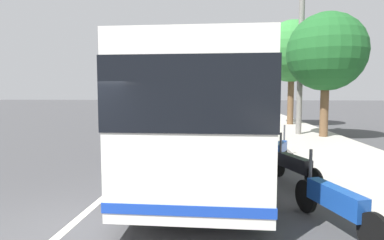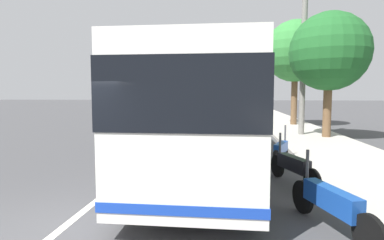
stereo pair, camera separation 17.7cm
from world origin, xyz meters
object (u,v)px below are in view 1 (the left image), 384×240
at_px(car_far_distant, 221,112).
at_px(roadside_tree_mid_block, 326,52).
at_px(car_oncoming, 225,104).
at_px(roadside_tree_far_block, 292,52).
at_px(motorcycle_angled, 335,203).
at_px(utility_pole, 300,69).
at_px(motorcycle_by_tree, 294,166).
at_px(motorcycle_far_end, 280,150).
at_px(car_side_street, 221,106).
at_px(coach_bus, 206,107).

distance_m(car_far_distant, roadside_tree_mid_block, 13.53).
distance_m(car_oncoming, roadside_tree_far_block, 25.43).
distance_m(motorcycle_angled, utility_pole, 12.53).
relative_size(motorcycle_by_tree, roadside_tree_mid_block, 0.33).
xyz_separation_m(motorcycle_far_end, roadside_tree_far_block, (12.34, -2.83, 4.84)).
height_order(car_far_distant, roadside_tree_mid_block, roadside_tree_mid_block).
bearing_deg(roadside_tree_far_block, utility_pole, 172.90).
relative_size(car_far_distant, roadside_tree_mid_block, 0.66).
height_order(car_oncoming, car_side_street, car_oncoming).
distance_m(motorcycle_far_end, roadside_tree_mid_block, 7.76).
bearing_deg(roadside_tree_mid_block, car_side_street, 12.49).
bearing_deg(car_side_street, roadside_tree_far_block, -165.39).
bearing_deg(roadside_tree_mid_block, motorcycle_far_end, 151.60).
bearing_deg(motorcycle_by_tree, motorcycle_far_end, -22.92).
distance_m(car_far_distant, utility_pole, 12.15).
distance_m(motorcycle_angled, roadside_tree_far_block, 18.38).
bearing_deg(roadside_tree_mid_block, motorcycle_by_tree, 158.58).
xyz_separation_m(motorcycle_by_tree, car_oncoming, (39.38, 1.71, 0.25)).
bearing_deg(roadside_tree_mid_block, roadside_tree_far_block, 3.07).
height_order(motorcycle_angled, motorcycle_far_end, motorcycle_angled).
xyz_separation_m(car_far_distant, roadside_tree_far_block, (-5.39, -5.00, 4.63)).
bearing_deg(motorcycle_far_end, motorcycle_angled, -159.21).
bearing_deg(coach_bus, car_side_street, -1.07).
relative_size(car_oncoming, car_side_street, 1.16).
xyz_separation_m(car_oncoming, utility_pole, (-30.16, -3.94, 2.92)).
xyz_separation_m(coach_bus, motorcycle_far_end, (0.25, -2.48, -1.44)).
bearing_deg(motorcycle_by_tree, car_oncoming, -18.36).
relative_size(motorcycle_far_end, utility_pole, 0.27).
height_order(motorcycle_far_end, utility_pole, utility_pole).
relative_size(motorcycle_by_tree, roadside_tree_far_block, 0.28).
xyz_separation_m(car_oncoming, roadside_tree_mid_block, (-31.04, -4.98, 3.68)).
bearing_deg(motorcycle_angled, motorcycle_far_end, -18.60).
xyz_separation_m(car_oncoming, car_far_distant, (-19.19, 0.36, -0.06)).
bearing_deg(car_far_distant, motorcycle_by_tree, -176.38).
bearing_deg(car_far_distant, motorcycle_far_end, -175.29).
xyz_separation_m(coach_bus, motorcycle_angled, (-4.93, -2.47, -1.41)).
relative_size(motorcycle_far_end, car_far_distant, 0.47).
bearing_deg(motorcycle_angled, motorcycle_by_tree, -16.85).
relative_size(car_side_street, roadside_tree_mid_block, 0.62).
distance_m(coach_bus, utility_pole, 8.58).
distance_m(motorcycle_angled, car_side_street, 35.73).
xyz_separation_m(car_side_street, utility_pole, (-23.72, -4.41, 2.93)).
bearing_deg(coach_bus, roadside_tree_mid_block, -43.42).
distance_m(motorcycle_by_tree, roadside_tree_far_block, 15.83).
height_order(car_oncoming, car_far_distant, car_oncoming).
bearing_deg(roadside_tree_mid_block, car_far_distant, 24.26).
bearing_deg(motorcycle_far_end, roadside_tree_mid_block, -7.49).
bearing_deg(utility_pole, roadside_tree_far_block, -7.10).
distance_m(motorcycle_far_end, car_far_distant, 17.87).
bearing_deg(utility_pole, car_oncoming, 7.45).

